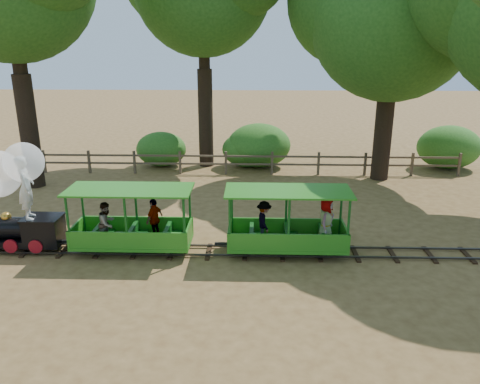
{
  "coord_description": "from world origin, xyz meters",
  "views": [
    {
      "loc": [
        0.23,
        -11.65,
        5.52
      ],
      "look_at": [
        -0.15,
        0.5,
        1.6
      ],
      "focal_mm": 35.0,
      "sensor_mm": 36.0,
      "label": 1
    }
  ],
  "objects_px": {
    "carriage_rear": "(290,227)",
    "fence": "(249,161)",
    "carriage_front": "(131,227)",
    "locomotive": "(7,190)"
  },
  "relations": [
    {
      "from": "carriage_rear",
      "to": "fence",
      "type": "xyz_separation_m",
      "value": [
        -1.2,
        7.99,
        -0.19
      ]
    },
    {
      "from": "carriage_front",
      "to": "carriage_rear",
      "type": "height_order",
      "value": "same"
    },
    {
      "from": "locomotive",
      "to": "carriage_front",
      "type": "bearing_deg",
      "value": -1.68
    },
    {
      "from": "carriage_front",
      "to": "carriage_rear",
      "type": "bearing_deg",
      "value": 0.61
    },
    {
      "from": "locomotive",
      "to": "fence",
      "type": "xyz_separation_m",
      "value": [
        6.38,
        7.94,
        -1.15
      ]
    },
    {
      "from": "locomotive",
      "to": "carriage_rear",
      "type": "xyz_separation_m",
      "value": [
        7.58,
        -0.05,
        -0.96
      ]
    },
    {
      "from": "fence",
      "to": "carriage_rear",
      "type": "bearing_deg",
      "value": -81.42
    },
    {
      "from": "carriage_front",
      "to": "fence",
      "type": "height_order",
      "value": "carriage_front"
    },
    {
      "from": "carriage_rear",
      "to": "fence",
      "type": "bearing_deg",
      "value": 98.58
    },
    {
      "from": "carriage_rear",
      "to": "fence",
      "type": "distance_m",
      "value": 8.08
    }
  ]
}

